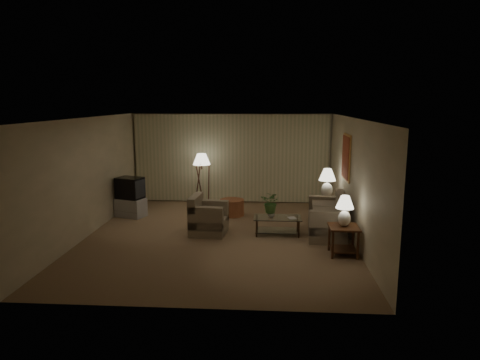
# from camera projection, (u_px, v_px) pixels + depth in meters

# --- Properties ---
(ground) EXTENTS (7.00, 7.00, 0.00)m
(ground) POSITION_uv_depth(u_px,v_px,m) (219.00, 236.00, 9.85)
(ground) COLOR #8E734E
(ground) RESTS_ON ground
(room_shell) EXTENTS (6.04, 7.02, 2.72)m
(room_shell) POSITION_uv_depth(u_px,v_px,m) (226.00, 153.00, 11.01)
(room_shell) COLOR beige
(room_shell) RESTS_ON ground
(sofa) EXTENTS (1.78, 1.09, 0.73)m
(sofa) POSITION_uv_depth(u_px,v_px,m) (327.00, 219.00, 9.92)
(sofa) COLOR gray
(sofa) RESTS_ON ground
(armchair) EXTENTS (0.97, 0.94, 0.71)m
(armchair) POSITION_uv_depth(u_px,v_px,m) (209.00, 219.00, 9.98)
(armchair) COLOR gray
(armchair) RESTS_ON ground
(side_table_near) EXTENTS (0.59, 0.59, 0.60)m
(side_table_near) POSITION_uv_depth(u_px,v_px,m) (343.00, 235.00, 8.58)
(side_table_near) COLOR #381D0F
(side_table_near) RESTS_ON ground
(side_table_far) EXTENTS (0.53, 0.44, 0.60)m
(side_table_far) POSITION_uv_depth(u_px,v_px,m) (326.00, 205.00, 11.13)
(side_table_far) COLOR #381D0F
(side_table_far) RESTS_ON ground
(table_lamp_near) EXTENTS (0.36, 0.36, 0.63)m
(table_lamp_near) POSITION_uv_depth(u_px,v_px,m) (345.00, 208.00, 8.48)
(table_lamp_near) COLOR white
(table_lamp_near) RESTS_ON side_table_near
(table_lamp_far) EXTENTS (0.44, 0.44, 0.76)m
(table_lamp_far) POSITION_uv_depth(u_px,v_px,m) (327.00, 180.00, 11.01)
(table_lamp_far) COLOR white
(table_lamp_far) RESTS_ON side_table_far
(coffee_table) EXTENTS (1.10, 0.60, 0.41)m
(coffee_table) POSITION_uv_depth(u_px,v_px,m) (277.00, 223.00, 9.91)
(coffee_table) COLOR silver
(coffee_table) RESTS_ON ground
(tv_cabinet) EXTENTS (1.05, 0.94, 0.50)m
(tv_cabinet) POSITION_uv_depth(u_px,v_px,m) (131.00, 207.00, 11.48)
(tv_cabinet) COLOR #A1A1A3
(tv_cabinet) RESTS_ON ground
(crt_tv) EXTENTS (0.95, 0.88, 0.57)m
(crt_tv) POSITION_uv_depth(u_px,v_px,m) (130.00, 188.00, 11.38)
(crt_tv) COLOR black
(crt_tv) RESTS_ON tv_cabinet
(floor_lamp) EXTENTS (0.51, 0.51, 1.56)m
(floor_lamp) POSITION_uv_depth(u_px,v_px,m) (202.00, 179.00, 12.48)
(floor_lamp) COLOR #381D0F
(floor_lamp) RESTS_ON ground
(ottoman) EXTENTS (0.75, 0.75, 0.44)m
(ottoman) POSITION_uv_depth(u_px,v_px,m) (232.00, 207.00, 11.60)
(ottoman) COLOR #985833
(ottoman) RESTS_ON ground
(vase) EXTENTS (0.17, 0.17, 0.16)m
(vase) POSITION_uv_depth(u_px,v_px,m) (271.00, 214.00, 9.88)
(vase) COLOR silver
(vase) RESTS_ON coffee_table
(flowers) EXTENTS (0.57, 0.54, 0.50)m
(flowers) POSITION_uv_depth(u_px,v_px,m) (271.00, 200.00, 9.82)
(flowers) COLOR #487D37
(flowers) RESTS_ON vase
(book) EXTENTS (0.22, 0.26, 0.02)m
(book) POSITION_uv_depth(u_px,v_px,m) (289.00, 218.00, 9.77)
(book) COLOR olive
(book) RESTS_ON coffee_table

